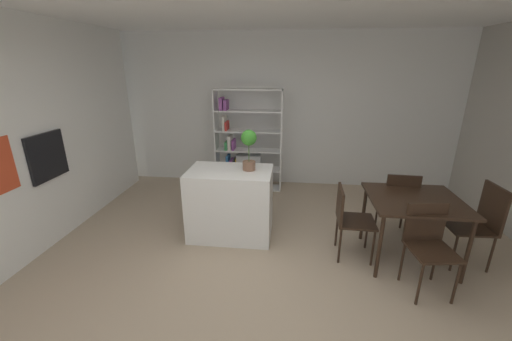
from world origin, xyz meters
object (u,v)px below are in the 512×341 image
dining_chair_near (428,240)px  built_in_oven (47,156)px  kitchen_island (231,203)px  dining_chair_island_side (348,216)px  dining_table (414,205)px  dining_chair_window_side (480,219)px  potted_plant_on_island (249,146)px  open_bookshelf (245,145)px  dining_chair_far (398,200)px

dining_chair_near → built_in_oven: bearing=165.8°
kitchen_island → dining_chair_island_side: kitchen_island is taller
dining_table → dining_chair_window_side: 0.74m
built_in_oven → potted_plant_on_island: 2.51m
dining_chair_window_side → open_bookshelf: bearing=-126.6°
built_in_oven → open_bookshelf: 3.01m
kitchen_island → potted_plant_on_island: size_ratio=2.07×
open_bookshelf → dining_chair_near: bearing=-48.5°
dining_chair_far → dining_chair_island_side: (-0.71, -0.48, -0.02)m
open_bookshelf → dining_chair_near: 3.38m
built_in_oven → dining_table: (4.42, 0.02, -0.44)m
kitchen_island → dining_chair_window_side: 2.94m
potted_plant_on_island → dining_chair_near: potted_plant_on_island is taller
potted_plant_on_island → dining_chair_island_side: size_ratio=0.60×
dining_chair_far → dining_chair_island_side: 0.85m
dining_chair_island_side → potted_plant_on_island: bearing=74.9°
kitchen_island → dining_chair_near: (2.18, -0.82, 0.09)m
kitchen_island → potted_plant_on_island: 0.82m
open_bookshelf → dining_table: open_bookshelf is taller
kitchen_island → dining_table: size_ratio=1.08×
built_in_oven → dining_table: bearing=0.2°
potted_plant_on_island → dining_table: size_ratio=0.52×
kitchen_island → dining_table: (2.20, -0.33, 0.24)m
kitchen_island → dining_chair_far: (2.19, 0.15, 0.08)m
dining_chair_far → dining_chair_near: size_ratio=1.02×
kitchen_island → open_bookshelf: bearing=91.8°
open_bookshelf → dining_table: 3.04m
dining_chair_window_side → dining_table: bearing=-91.9°
kitchen_island → potted_plant_on_island: (0.25, 0.05, 0.78)m
dining_table → dining_chair_far: dining_chair_far is taller
kitchen_island → open_bookshelf: size_ratio=0.59×
dining_chair_island_side → dining_chair_far: bearing=-54.3°
kitchen_island → open_bookshelf: (-0.05, 1.71, 0.36)m
dining_chair_window_side → dining_chair_near: (-0.74, -0.49, -0.02)m
open_bookshelf → dining_chair_window_side: 3.62m
built_in_oven → kitchen_island: bearing=8.8°
dining_chair_far → dining_chair_window_side: dining_chair_window_side is taller
open_bookshelf → dining_table: (2.25, -2.04, -0.12)m
dining_chair_far → dining_chair_near: 0.97m
dining_chair_island_side → dining_chair_near: (0.70, -0.49, 0.02)m
dining_chair_far → dining_chair_window_side: size_ratio=0.96×
built_in_oven → dining_chair_island_side: built_in_oven is taller
potted_plant_on_island → dining_chair_window_side: bearing=-7.9°
potted_plant_on_island → dining_table: bearing=-10.9°
dining_chair_island_side → dining_table: bearing=-88.5°
built_in_oven → kitchen_island: 2.36m
kitchen_island → dining_chair_island_side: 1.52m
dining_chair_window_side → dining_chair_near: 0.89m
open_bookshelf → dining_chair_island_side: 2.56m
dining_chair_island_side → open_bookshelf: bearing=38.8°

